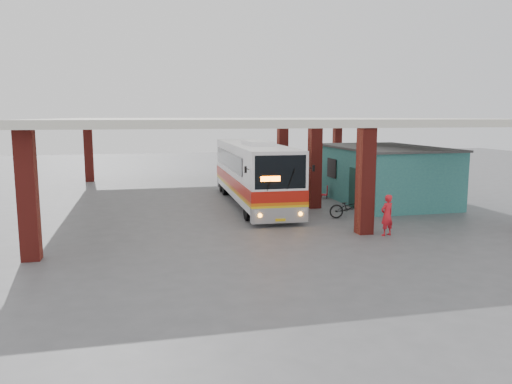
{
  "coord_description": "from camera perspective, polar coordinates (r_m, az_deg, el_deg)",
  "views": [
    {
      "loc": [
        -5.88,
        -21.47,
        4.76
      ],
      "look_at": [
        -0.85,
        0.0,
        1.41
      ],
      "focal_mm": 35.0,
      "sensor_mm": 36.0,
      "label": 1
    }
  ],
  "objects": [
    {
      "name": "pedestrian",
      "position": [
        20.7,
        14.74,
        -2.58
      ],
      "size": [
        0.7,
        0.57,
        1.67
      ],
      "primitive_type": "imported",
      "rotation": [
        0.0,
        0.0,
        3.46
      ],
      "color": "red",
      "rests_on": "ground"
    },
    {
      "name": "ground",
      "position": [
        22.76,
        2.08,
        -3.44
      ],
      "size": [
        90.0,
        90.0,
        0.0
      ],
      "primitive_type": "plane",
      "color": "#515154",
      "rests_on": "ground"
    },
    {
      "name": "red_chair",
      "position": [
        29.49,
        7.98,
        -0.07
      ],
      "size": [
        0.52,
        0.52,
        0.74
      ],
      "rotation": [
        0.0,
        0.0,
        -0.43
      ],
      "color": "red",
      "rests_on": "ground"
    },
    {
      "name": "brick_columns",
      "position": [
        27.58,
        2.23,
        3.25
      ],
      "size": [
        20.1,
        21.6,
        4.35
      ],
      "color": "maroon",
      "rests_on": "ground"
    },
    {
      "name": "coach_bus",
      "position": [
        27.07,
        -0.28,
        2.24
      ],
      "size": [
        2.9,
        12.15,
        3.52
      ],
      "rotation": [
        0.0,
        0.0,
        -0.03
      ],
      "color": "white",
      "rests_on": "ground"
    },
    {
      "name": "motorcycle",
      "position": [
        23.95,
        10.67,
        -1.73
      ],
      "size": [
        2.03,
        0.91,
        1.03
      ],
      "primitive_type": "imported",
      "rotation": [
        0.0,
        0.0,
        1.45
      ],
      "color": "black",
      "rests_on": "ground"
    },
    {
      "name": "canopy_roof",
      "position": [
        28.69,
        -0.35,
        8.11
      ],
      "size": [
        21.0,
        23.0,
        0.3
      ],
      "primitive_type": "cube",
      "color": "silver",
      "rests_on": "brick_columns"
    },
    {
      "name": "shop_building",
      "position": [
        28.94,
        14.42,
        2.02
      ],
      "size": [
        5.2,
        8.2,
        3.11
      ],
      "color": "#2D6F72",
      "rests_on": "ground"
    }
  ]
}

